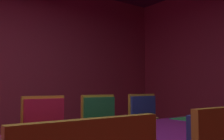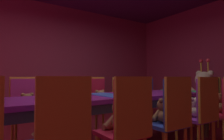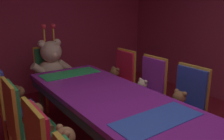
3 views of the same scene
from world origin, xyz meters
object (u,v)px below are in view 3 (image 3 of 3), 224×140
object	(u,v)px
chair_left_5	(7,99)
teddy_right_3	(178,105)
teddy_left_4	(37,118)
throne_chair	(49,70)
banquet_table	(157,129)
king_teddy_bear	(52,64)
chair_right_5	(122,75)
chair_left_4	(21,121)
teddy_left_5	(20,98)
chair_right_4	(150,86)
teddy_right_5	(114,78)
teddy_right_4	(142,90)
chair_right_3	(187,100)

from	to	relation	value
chair_left_5	teddy_right_3	bearing A→B (deg)	-38.95
teddy_left_4	throne_chair	size ratio (longest dim) A/B	0.31
banquet_table	king_teddy_bear	size ratio (longest dim) A/B	4.18
chair_right_5	chair_left_4	bearing A→B (deg)	20.24
teddy_left_5	king_teddy_bear	xyz separation A→B (m)	(0.68, 0.71, 0.17)
chair_right_4	throne_chair	xyz separation A→B (m)	(-0.80, 1.51, 0.00)
teddy_right_5	teddy_right_4	bearing A→B (deg)	90.30
banquet_table	chair_left_4	distance (m)	1.23
banquet_table	teddy_right_4	bearing A→B (deg)	53.86
chair_left_4	teddy_right_3	xyz separation A→B (m)	(1.50, -0.57, -0.02)
teddy_right_3	throne_chair	xyz separation A→B (m)	(-0.67, 2.09, 0.02)
throne_chair	teddy_left_4	bearing A→B (deg)	-24.48
teddy_left_4	teddy_left_5	distance (m)	0.63
chair_left_5	teddy_right_4	xyz separation A→B (m)	(1.49, -0.62, -0.03)
teddy_left_5	chair_right_5	xyz separation A→B (m)	(1.49, -0.03, 0.02)
teddy_left_4	chair_right_5	world-z (taller)	chair_right_5
banquet_table	teddy_right_5	size ratio (longest dim) A/B	12.28
banquet_table	teddy_right_4	distance (m)	1.13
teddy_right_4	chair_left_4	bearing A→B (deg)	0.33
teddy_left_4	chair_right_4	world-z (taller)	chair_right_4
chair_right_3	chair_right_5	bearing A→B (deg)	-89.62
chair_right_3	banquet_table	bearing A→B (deg)	21.75
chair_right_4	chair_right_5	bearing A→B (deg)	-89.90
teddy_right_3	teddy_right_5	bearing A→B (deg)	-89.61
chair_left_5	chair_right_4	xyz separation A→B (m)	(1.63, -0.62, 0.00)
teddy_left_5	chair_right_4	world-z (taller)	chair_right_4
chair_left_5	chair_right_5	xyz separation A→B (m)	(1.63, -0.03, 0.00)
chair_left_5	king_teddy_bear	world-z (taller)	king_teddy_bear
teddy_right_3	teddy_right_4	size ratio (longest dim) A/B	1.09
teddy_left_4	chair_left_5	bearing A→B (deg)	102.15
teddy_right_5	king_teddy_bear	world-z (taller)	king_teddy_bear
teddy_right_3	teddy_right_4	xyz separation A→B (m)	(-0.01, 0.58, -0.01)
teddy_left_5	throne_chair	bearing A→B (deg)	52.24
chair_left_4	chair_right_3	distance (m)	1.74
teddy_left_4	chair_right_5	size ratio (longest dim) A/B	0.31
chair_right_5	banquet_table	bearing A→B (deg)	61.87
teddy_right_4	chair_right_3	bearing A→B (deg)	104.29
teddy_left_4	chair_right_3	xyz separation A→B (m)	(1.50, -0.57, 0.02)
chair_left_4	throne_chair	world-z (taller)	same
chair_right_5	throne_chair	bearing A→B (deg)	-48.66
teddy_left_4	king_teddy_bear	distance (m)	1.52
teddy_right_3	teddy_right_5	world-z (taller)	teddy_right_5
teddy_right_4	teddy_right_5	xyz separation A→B (m)	(-0.00, 0.59, 0.01)
chair_left_5	chair_right_4	distance (m)	1.75
teddy_right_4	chair_right_5	size ratio (longest dim) A/B	0.28
chair_right_3	king_teddy_bear	bearing A→B (deg)	-67.12
teddy_left_4	teddy_right_5	world-z (taller)	teddy_right_5
teddy_left_4	teddy_right_5	xyz separation A→B (m)	(1.35, 0.60, 0.00)
chair_left_4	teddy_right_3	world-z (taller)	chair_left_4
banquet_table	teddy_right_4	size ratio (longest dim) A/B	13.68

